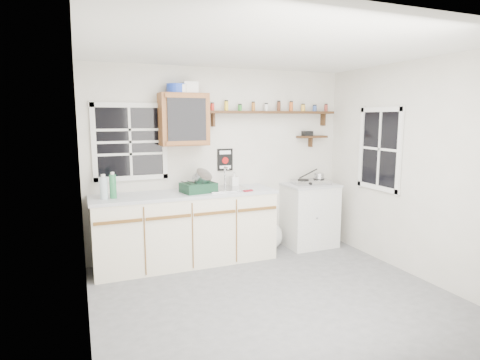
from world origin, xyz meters
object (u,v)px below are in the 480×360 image
(main_cabinet, at_px, (186,228))
(right_cabinet, at_px, (309,215))
(spice_shelf, at_px, (272,112))
(dish_rack, at_px, (200,185))
(upper_cabinet, at_px, (184,119))
(hotplate, at_px, (311,182))

(main_cabinet, relative_size, right_cabinet, 2.54)
(spice_shelf, height_order, dish_rack, spice_shelf)
(upper_cabinet, xyz_separation_m, dish_rack, (0.14, -0.19, -0.81))
(main_cabinet, bearing_deg, right_cabinet, 0.79)
(upper_cabinet, height_order, dish_rack, upper_cabinet)
(main_cabinet, bearing_deg, dish_rack, -15.23)
(main_cabinet, height_order, dish_rack, dish_rack)
(spice_shelf, distance_m, dish_rack, 1.48)
(spice_shelf, relative_size, hotplate, 3.48)
(main_cabinet, xyz_separation_m, spice_shelf, (1.31, 0.21, 1.47))
(main_cabinet, height_order, right_cabinet, main_cabinet)
(upper_cabinet, bearing_deg, hotplate, -4.40)
(main_cabinet, xyz_separation_m, right_cabinet, (1.83, 0.03, -0.01))
(upper_cabinet, bearing_deg, spice_shelf, 3.11)
(right_cabinet, bearing_deg, main_cabinet, -179.21)
(spice_shelf, bearing_deg, dish_rack, -167.18)
(spice_shelf, xyz_separation_m, dish_rack, (-1.14, -0.26, -0.91))
(upper_cabinet, bearing_deg, right_cabinet, -3.76)
(right_cabinet, height_order, hotplate, hotplate)
(right_cabinet, bearing_deg, dish_rack, -177.53)
(upper_cabinet, bearing_deg, dish_rack, -54.57)
(hotplate, bearing_deg, dish_rack, -170.87)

